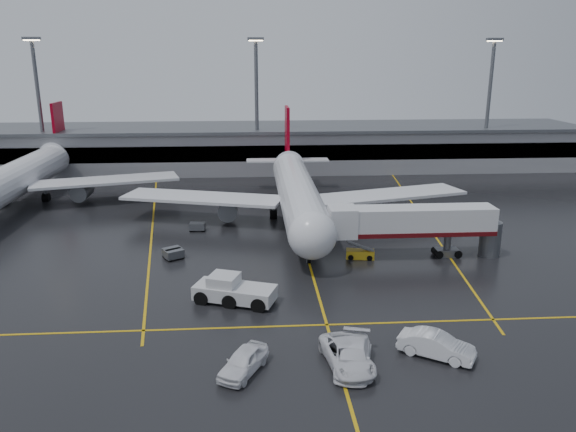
{
  "coord_description": "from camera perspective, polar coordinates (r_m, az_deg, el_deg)",
  "views": [
    {
      "loc": [
        -6.21,
        -64.81,
        22.15
      ],
      "look_at": [
        -2.0,
        -2.0,
        4.0
      ],
      "focal_mm": 34.67,
      "sensor_mm": 36.0,
      "label": 1
    }
  ],
  "objects": [
    {
      "name": "jet_bridge",
      "position": [
        64.16,
        12.7,
        -0.82
      ],
      "size": [
        19.9,
        3.4,
        6.05
      ],
      "color": "silver",
      "rests_on": "ground"
    },
    {
      "name": "apron_line_left",
      "position": [
        79.22,
        -13.7,
        -0.62
      ],
      "size": [
        9.99,
        69.35,
        0.02
      ],
      "primitive_type": "cube",
      "rotation": [
        0.0,
        0.0,
        0.14
      ],
      "color": "gold",
      "rests_on": "ground"
    },
    {
      "name": "light_mast_right",
      "position": [
        116.63,
        19.93,
        11.37
      ],
      "size": [
        3.0,
        1.2,
        25.45
      ],
      "color": "#595B60",
      "rests_on": "ground"
    },
    {
      "name": "baggage_cart_b",
      "position": [
        64.95,
        -11.79,
        -3.62
      ],
      "size": [
        2.39,
        2.19,
        1.12
      ],
      "color": "#595B60",
      "rests_on": "ground"
    },
    {
      "name": "main_airliner",
      "position": [
        76.89,
        0.91,
        2.59
      ],
      "size": [
        48.8,
        45.6,
        14.1
      ],
      "color": "silver",
      "rests_on": "ground"
    },
    {
      "name": "pushback_tractor",
      "position": [
        52.53,
        -5.69,
        -7.66
      ],
      "size": [
        8.09,
        5.39,
        2.68
      ],
      "color": "silver",
      "rests_on": "ground"
    },
    {
      "name": "service_van_c",
      "position": [
        44.92,
        14.97,
        -12.68
      ],
      "size": [
        5.93,
        4.8,
        1.9
      ],
      "primitive_type": "imported",
      "rotation": [
        0.0,
        0.0,
        1.0
      ],
      "color": "silver",
      "rests_on": "ground"
    },
    {
      "name": "baggage_cart_a",
      "position": [
        64.22,
        -11.59,
        -3.84
      ],
      "size": [
        2.39,
        2.17,
        1.12
      ],
      "color": "#595B60",
      "rests_on": "ground"
    },
    {
      "name": "ground",
      "position": [
        68.77,
        1.55,
        -2.71
      ],
      "size": [
        220.0,
        220.0,
        0.0
      ],
      "primitive_type": "plane",
      "color": "black",
      "rests_on": "ground"
    },
    {
      "name": "light_mast_left",
      "position": [
        113.89,
        -24.2,
        10.84
      ],
      "size": [
        3.0,
        1.2,
        25.45
      ],
      "color": "#595B60",
      "rests_on": "ground"
    },
    {
      "name": "baggage_cart_c",
      "position": [
        73.97,
        -9.28,
        -1.05
      ],
      "size": [
        2.06,
        1.39,
        1.12
      ],
      "color": "#595B60",
      "rests_on": "ground"
    },
    {
      "name": "second_airliner",
      "position": [
        95.32,
        -25.86,
        3.61
      ],
      "size": [
        48.8,
        45.6,
        14.1
      ],
      "color": "silver",
      "rests_on": "ground"
    },
    {
      "name": "service_van_d",
      "position": [
        41.71,
        -4.6,
        -14.64
      ],
      "size": [
        4.19,
        5.5,
        1.75
      ],
      "primitive_type": "imported",
      "rotation": [
        0.0,
        0.0,
        -0.48
      ],
      "color": "white",
      "rests_on": "ground"
    },
    {
      "name": "light_mast_mid",
      "position": [
        107.09,
        -3.25,
        11.95
      ],
      "size": [
        3.0,
        1.2,
        25.45
      ],
      "color": "#595B60",
      "rests_on": "ground"
    },
    {
      "name": "service_van_a",
      "position": [
        42.52,
        6.08,
        -14.02
      ],
      "size": [
        3.8,
        6.72,
        1.77
      ],
      "primitive_type": "imported",
      "rotation": [
        0.0,
        0.0,
        0.14
      ],
      "color": "silver",
      "rests_on": "ground"
    },
    {
      "name": "service_van_b",
      "position": [
        42.46,
        6.73,
        -14.1
      ],
      "size": [
        3.96,
        6.5,
        1.76
      ],
      "primitive_type": "imported",
      "rotation": [
        0.0,
        0.0,
        -0.26
      ],
      "color": "white",
      "rests_on": "ground"
    },
    {
      "name": "belt_loader",
      "position": [
        63.85,
        7.41,
        -3.88
      ],
      "size": [
        3.35,
        1.96,
        2.0
      ],
      "color": "gold",
      "rests_on": "ground"
    },
    {
      "name": "apron_line_centre",
      "position": [
        68.76,
        1.55,
        -2.7
      ],
      "size": [
        0.25,
        90.0,
        0.02
      ],
      "primitive_type": "cube",
      "color": "gold",
      "rests_on": "ground"
    },
    {
      "name": "terminal",
      "position": [
        114.31,
        -0.68,
        7.11
      ],
      "size": [
        122.0,
        19.0,
        8.6
      ],
      "color": "gray",
      "rests_on": "ground"
    },
    {
      "name": "apron_line_stop",
      "position": [
        48.59,
        4.01,
        -11.06
      ],
      "size": [
        60.0,
        0.25,
        0.02
      ],
      "primitive_type": "cube",
      "color": "gold",
      "rests_on": "ground"
    },
    {
      "name": "apron_line_right",
      "position": [
        81.68,
        13.56,
        -0.1
      ],
      "size": [
        7.57,
        69.64,
        0.02
      ],
      "primitive_type": "cube",
      "rotation": [
        0.0,
        0.0,
        -0.1
      ],
      "color": "gold",
      "rests_on": "ground"
    }
  ]
}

